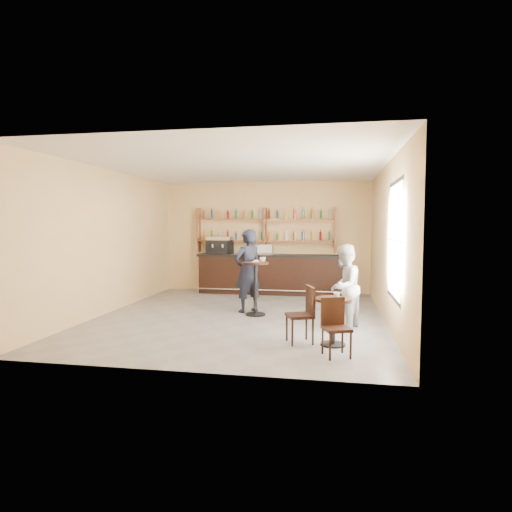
% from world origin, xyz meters
% --- Properties ---
extents(floor, '(7.00, 7.00, 0.00)m').
position_xyz_m(floor, '(0.00, 0.00, 0.00)').
color(floor, slate).
rests_on(floor, ground).
extents(ceiling, '(7.00, 7.00, 0.00)m').
position_xyz_m(ceiling, '(0.00, 0.00, 3.20)').
color(ceiling, white).
rests_on(ceiling, wall_back).
extents(wall_back, '(7.00, 0.00, 7.00)m').
position_xyz_m(wall_back, '(0.00, 3.50, 1.60)').
color(wall_back, '#E6BF82').
rests_on(wall_back, floor).
extents(wall_front, '(7.00, 0.00, 7.00)m').
position_xyz_m(wall_front, '(0.00, -3.50, 1.60)').
color(wall_front, '#E6BF82').
rests_on(wall_front, floor).
extents(wall_left, '(0.00, 7.00, 7.00)m').
position_xyz_m(wall_left, '(-3.00, 0.00, 1.60)').
color(wall_left, '#E6BF82').
rests_on(wall_left, floor).
extents(wall_right, '(0.00, 7.00, 7.00)m').
position_xyz_m(wall_right, '(3.00, 0.00, 1.60)').
color(wall_right, '#E6BF82').
rests_on(wall_right, floor).
extents(window_pane, '(0.00, 2.00, 2.00)m').
position_xyz_m(window_pane, '(2.99, -1.20, 1.70)').
color(window_pane, white).
rests_on(window_pane, wall_right).
extents(window_frame, '(0.04, 1.70, 2.10)m').
position_xyz_m(window_frame, '(2.99, -1.20, 1.70)').
color(window_frame, black).
rests_on(window_frame, wall_right).
extents(shelf_unit, '(4.00, 0.26, 1.40)m').
position_xyz_m(shelf_unit, '(0.00, 3.37, 1.81)').
color(shelf_unit, brown).
rests_on(shelf_unit, wall_back).
extents(liquor_bottles, '(3.68, 0.10, 1.00)m').
position_xyz_m(liquor_bottles, '(0.00, 3.37, 1.98)').
color(liquor_bottles, '#8C5919').
rests_on(liquor_bottles, shelf_unit).
extents(bar_counter, '(4.15, 0.81, 1.12)m').
position_xyz_m(bar_counter, '(0.20, 3.15, 0.56)').
color(bar_counter, black).
rests_on(bar_counter, floor).
extents(espresso_machine, '(0.76, 0.55, 0.50)m').
position_xyz_m(espresso_machine, '(-1.29, 3.15, 1.37)').
color(espresso_machine, black).
rests_on(espresso_machine, bar_counter).
extents(pastry_case, '(0.52, 0.43, 0.28)m').
position_xyz_m(pastry_case, '(0.02, 3.15, 1.26)').
color(pastry_case, silver).
rests_on(pastry_case, bar_counter).
extents(pedestal_table, '(0.69, 0.69, 1.16)m').
position_xyz_m(pedestal_table, '(0.30, 0.20, 0.58)').
color(pedestal_table, black).
rests_on(pedestal_table, floor).
extents(napkin, '(0.21, 0.21, 0.00)m').
position_xyz_m(napkin, '(0.30, 0.20, 1.17)').
color(napkin, white).
rests_on(napkin, pedestal_table).
extents(donut, '(0.13, 0.13, 0.04)m').
position_xyz_m(donut, '(0.31, 0.19, 1.19)').
color(donut, '#D6854E').
rests_on(donut, napkin).
extents(cup_pedestal, '(0.16, 0.16, 0.10)m').
position_xyz_m(cup_pedestal, '(0.44, 0.30, 1.21)').
color(cup_pedestal, white).
rests_on(cup_pedestal, pedestal_table).
extents(man_main, '(0.80, 0.80, 1.87)m').
position_xyz_m(man_main, '(0.07, 0.50, 0.93)').
color(man_main, black).
rests_on(man_main, floor).
extents(cafe_table, '(0.70, 0.70, 0.78)m').
position_xyz_m(cafe_table, '(1.96, -1.86, 0.39)').
color(cafe_table, black).
rests_on(cafe_table, floor).
extents(cup_cafe, '(0.11, 0.11, 0.09)m').
position_xyz_m(cup_cafe, '(2.01, -1.86, 0.82)').
color(cup_cafe, white).
rests_on(cup_cafe, cafe_table).
extents(chair_west, '(0.53, 0.53, 0.95)m').
position_xyz_m(chair_west, '(1.41, -1.81, 0.47)').
color(chair_west, black).
rests_on(chair_west, floor).
extents(chair_south, '(0.49, 0.49, 0.87)m').
position_xyz_m(chair_south, '(2.01, -2.46, 0.43)').
color(chair_south, black).
rests_on(chair_south, floor).
extents(patron_second, '(0.85, 0.95, 1.61)m').
position_xyz_m(patron_second, '(2.16, -0.70, 0.80)').
color(patron_second, '#A2A1A7').
rests_on(patron_second, floor).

